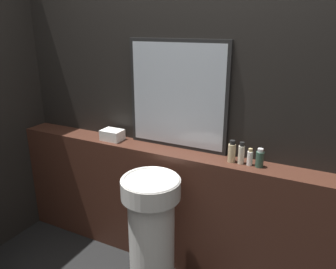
# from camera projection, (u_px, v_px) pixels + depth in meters

# --- Properties ---
(wall_back) EXTENTS (8.00, 0.06, 2.50)m
(wall_back) POSITION_uv_depth(u_px,v_px,m) (187.00, 106.00, 2.39)
(wall_back) COLOR black
(wall_back) RESTS_ON ground_plane
(vanity_counter) EXTENTS (2.88, 0.22, 0.94)m
(vanity_counter) POSITION_uv_depth(u_px,v_px,m) (178.00, 209.00, 2.52)
(vanity_counter) COLOR #422319
(vanity_counter) RESTS_ON ground_plane
(pedestal_sink) EXTENTS (0.39, 0.39, 0.88)m
(pedestal_sink) POSITION_uv_depth(u_px,v_px,m) (152.00, 232.00, 2.23)
(pedestal_sink) COLOR white
(pedestal_sink) RESTS_ON ground_plane
(mirror) EXTENTS (0.76, 0.03, 0.79)m
(mirror) POSITION_uv_depth(u_px,v_px,m) (177.00, 96.00, 2.35)
(mirror) COLOR black
(mirror) RESTS_ON vanity_counter
(towel_stack) EXTENTS (0.17, 0.12, 0.08)m
(towel_stack) POSITION_uv_depth(u_px,v_px,m) (112.00, 135.00, 2.61)
(towel_stack) COLOR white
(towel_stack) RESTS_ON vanity_counter
(shampoo_bottle) EXTENTS (0.05, 0.05, 0.15)m
(shampoo_bottle) POSITION_uv_depth(u_px,v_px,m) (232.00, 152.00, 2.18)
(shampoo_bottle) COLOR #C6B284
(shampoo_bottle) RESTS_ON vanity_counter
(conditioner_bottle) EXTENTS (0.04, 0.04, 0.15)m
(conditioner_bottle) POSITION_uv_depth(u_px,v_px,m) (241.00, 154.00, 2.16)
(conditioner_bottle) COLOR beige
(conditioner_bottle) RESTS_ON vanity_counter
(lotion_bottle) EXTENTS (0.04, 0.04, 0.12)m
(lotion_bottle) POSITION_uv_depth(u_px,v_px,m) (250.00, 157.00, 2.14)
(lotion_bottle) COLOR white
(lotion_bottle) RESTS_ON vanity_counter
(body_wash_bottle) EXTENTS (0.05, 0.05, 0.13)m
(body_wash_bottle) POSITION_uv_depth(u_px,v_px,m) (260.00, 158.00, 2.11)
(body_wash_bottle) COLOR #2D4C3D
(body_wash_bottle) RESTS_ON vanity_counter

